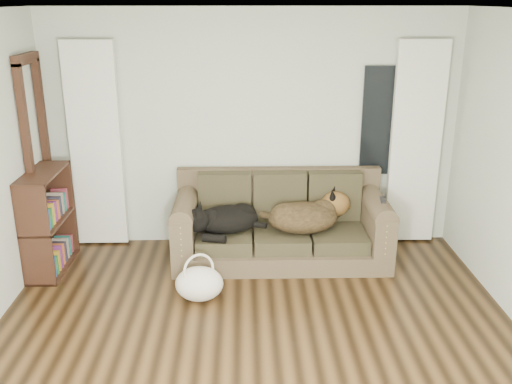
{
  "coord_description": "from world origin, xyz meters",
  "views": [
    {
      "loc": [
        -0.1,
        -3.64,
        2.68
      ],
      "look_at": [
        0.02,
        1.6,
        0.89
      ],
      "focal_mm": 40.0,
      "sensor_mm": 36.0,
      "label": 1
    }
  ],
  "objects_px": {
    "dog_shepherd": "(307,217)",
    "bookshelf": "(48,223)",
    "dog_black_lab": "(224,221)",
    "tote_bag": "(199,284)",
    "sofa": "(281,220)"
  },
  "relations": [
    {
      "from": "dog_shepherd",
      "to": "bookshelf",
      "type": "bearing_deg",
      "value": -2.3
    },
    {
      "from": "dog_black_lab",
      "to": "tote_bag",
      "type": "relative_size",
      "value": 1.5
    },
    {
      "from": "tote_bag",
      "to": "bookshelf",
      "type": "xyz_separation_m",
      "value": [
        -1.58,
        0.7,
        0.34
      ]
    },
    {
      "from": "tote_bag",
      "to": "sofa",
      "type": "bearing_deg",
      "value": 47.11
    },
    {
      "from": "dog_shepherd",
      "to": "dog_black_lab",
      "type": "bearing_deg",
      "value": -2.01
    },
    {
      "from": "sofa",
      "to": "dog_shepherd",
      "type": "relative_size",
      "value": 2.92
    },
    {
      "from": "dog_black_lab",
      "to": "dog_shepherd",
      "type": "xyz_separation_m",
      "value": [
        0.87,
        0.05,
        0.01
      ]
    },
    {
      "from": "sofa",
      "to": "tote_bag",
      "type": "bearing_deg",
      "value": -132.89
    },
    {
      "from": "tote_bag",
      "to": "bookshelf",
      "type": "height_order",
      "value": "bookshelf"
    },
    {
      "from": "dog_black_lab",
      "to": "tote_bag",
      "type": "height_order",
      "value": "dog_black_lab"
    },
    {
      "from": "sofa",
      "to": "tote_bag",
      "type": "xyz_separation_m",
      "value": [
        -0.81,
        -0.87,
        -0.29
      ]
    },
    {
      "from": "bookshelf",
      "to": "tote_bag",
      "type": "bearing_deg",
      "value": -27.99
    },
    {
      "from": "dog_shepherd",
      "to": "tote_bag",
      "type": "xyz_separation_m",
      "value": [
        -1.08,
        -0.84,
        -0.33
      ]
    },
    {
      "from": "sofa",
      "to": "bookshelf",
      "type": "distance_m",
      "value": 2.4
    },
    {
      "from": "dog_black_lab",
      "to": "tote_bag",
      "type": "bearing_deg",
      "value": -116.34
    }
  ]
}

